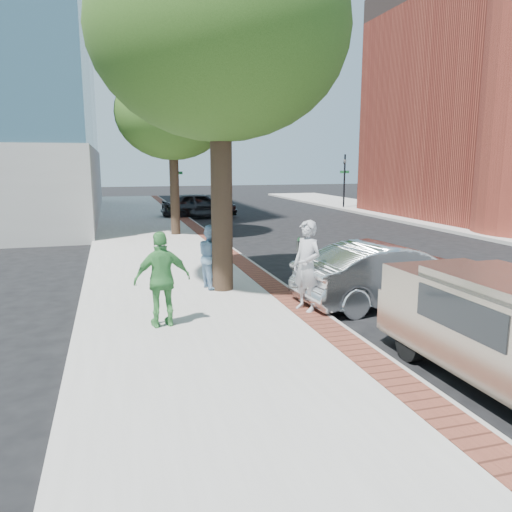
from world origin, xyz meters
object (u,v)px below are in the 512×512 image
object	(u,v)px
person_officer	(211,256)
person_green	(162,279)
parking_meter	(301,256)
van	(508,328)
sedan_silver	(389,274)
bg_car	(200,205)
person_gray	(307,266)

from	to	relation	value
person_officer	person_green	bearing A→B (deg)	140.48
parking_meter	person_officer	bearing A→B (deg)	131.97
person_officer	person_green	world-z (taller)	person_green
parking_meter	van	size ratio (longest dim) A/B	0.32
sedan_silver	bg_car	bearing A→B (deg)	-2.29
person_gray	van	bearing A→B (deg)	-1.70
parking_meter	bg_car	world-z (taller)	parking_meter
sedan_silver	van	size ratio (longest dim) A/B	0.97
parking_meter	van	bearing A→B (deg)	-72.86
van	person_officer	bearing A→B (deg)	114.55
parking_meter	sedan_silver	xyz separation A→B (m)	(2.09, -0.28, -0.47)
parking_meter	person_gray	size ratio (longest dim) A/B	0.76
person_officer	sedan_silver	xyz separation A→B (m)	(3.76, -2.15, -0.22)
bg_car	van	distance (m)	23.69
person_green	van	size ratio (longest dim) A/B	0.41
person_gray	van	world-z (taller)	person_gray
person_green	person_gray	bearing A→B (deg)	177.01
parking_meter	person_green	size ratio (longest dim) A/B	0.80
van	bg_car	bearing A→B (deg)	90.06
person_gray	person_green	bearing A→B (deg)	-109.14
parking_meter	person_officer	distance (m)	2.52
person_gray	person_officer	bearing A→B (deg)	-171.14
parking_meter	person_officer	xyz separation A→B (m)	(-1.68, 1.87, -0.26)
person_green	van	world-z (taller)	person_green
sedan_silver	bg_car	size ratio (longest dim) A/B	0.99
person_officer	sedan_silver	distance (m)	4.34
person_officer	parking_meter	bearing A→B (deg)	-149.00
person_officer	bg_car	bearing A→B (deg)	-19.78
bg_car	person_green	bearing A→B (deg)	166.36
sedan_silver	person_officer	bearing A→B (deg)	54.71
person_green	sedan_silver	bearing A→B (deg)	179.40
parking_meter	sedan_silver	size ratio (longest dim) A/B	0.33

